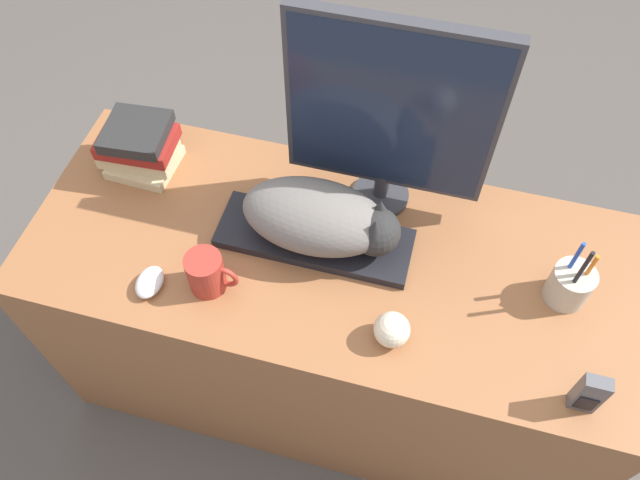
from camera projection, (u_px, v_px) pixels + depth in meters
ground_plane at (302, 462)px, 1.91m from camera, size 12.00×12.00×0.00m
desk at (329, 322)px, 1.77m from camera, size 1.47×0.61×0.72m
keyboard at (315, 238)px, 1.49m from camera, size 0.46×0.16×0.02m
cat at (323, 218)px, 1.41m from camera, size 0.37×0.19×0.15m
monitor at (390, 115)px, 1.33m from camera, size 0.46×0.14×0.52m
computer_mouse at (150, 282)px, 1.41m from camera, size 0.06×0.09×0.04m
coffee_mug at (207, 273)px, 1.38m from camera, size 0.12×0.08×0.10m
pen_cup at (570, 284)px, 1.37m from camera, size 0.09×0.09×0.21m
baseball at (392, 330)px, 1.32m from camera, size 0.08×0.08×0.08m
phone at (589, 394)px, 1.22m from camera, size 0.05×0.03×0.12m
book_stack at (139, 147)px, 1.58m from camera, size 0.20×0.16×0.14m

